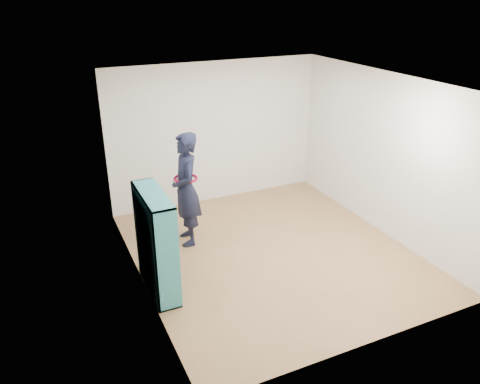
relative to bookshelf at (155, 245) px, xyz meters
name	(u,v)px	position (x,y,z in m)	size (l,w,h in m)	color
floor	(272,252)	(1.86, 0.20, -0.69)	(4.50, 4.50, 0.00)	olive
ceiling	(277,83)	(1.86, 0.20, 1.91)	(4.50, 4.50, 0.00)	white
wall_left	(136,198)	(-0.14, 0.20, 0.61)	(0.02, 4.50, 2.60)	silver
wall_right	(384,155)	(3.86, 0.20, 0.61)	(0.02, 4.50, 2.60)	silver
wall_back	(216,133)	(1.86, 2.45, 0.61)	(4.00, 0.02, 2.60)	silver
wall_front	(378,247)	(1.86, -2.05, 0.61)	(4.00, 0.02, 2.60)	silver
bookshelf	(155,245)	(0.00, 0.00, 0.00)	(0.31, 1.06, 1.41)	teal
person	(186,189)	(0.80, 1.07, 0.22)	(0.52, 0.71, 1.81)	black
smartphone	(176,182)	(0.68, 1.16, 0.33)	(0.02, 0.11, 0.14)	silver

